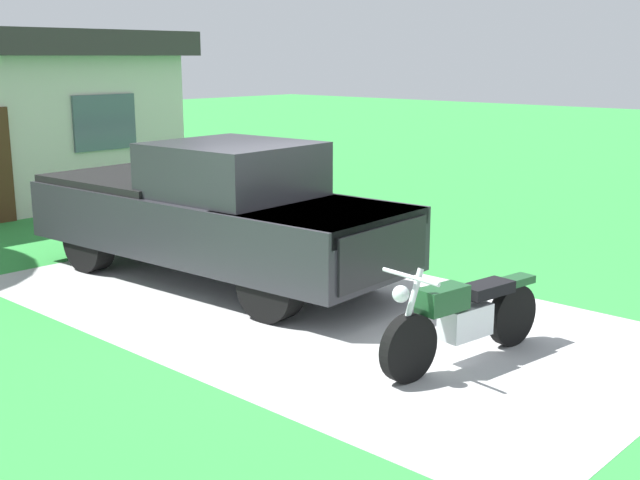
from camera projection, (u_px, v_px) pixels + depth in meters
ground_plane at (308, 310)px, 9.71m from camera, size 80.00×80.00×0.00m
driveway_pad at (308, 310)px, 9.71m from camera, size 4.55×8.50×0.01m
motorcycle at (463, 317)px, 7.94m from camera, size 2.21×0.70×1.09m
pickup_truck at (211, 211)px, 10.87m from camera, size 2.34×5.73×1.90m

